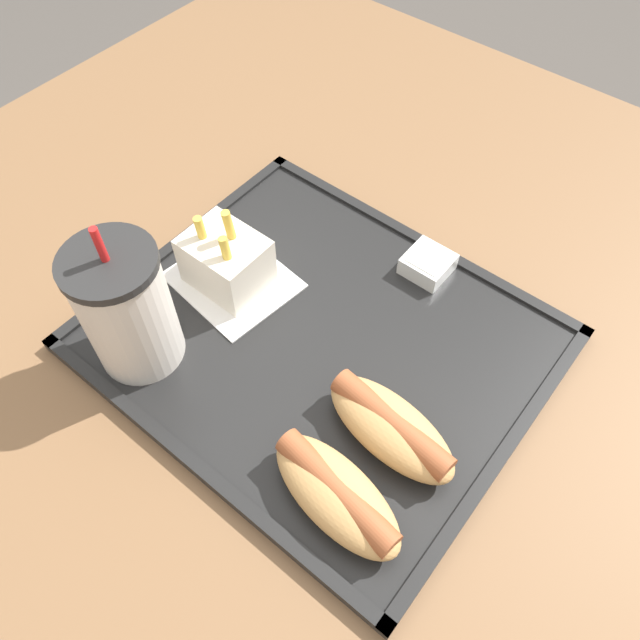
{
  "coord_description": "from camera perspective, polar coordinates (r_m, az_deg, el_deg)",
  "views": [
    {
      "loc": [
        -0.26,
        0.27,
        1.28
      ],
      "look_at": [
        -0.04,
        0.01,
        0.8
      ],
      "focal_mm": 35.0,
      "sensor_mm": 36.0,
      "label": 1
    }
  ],
  "objects": [
    {
      "name": "fries_carton",
      "position": [
        0.64,
        -8.57,
        5.34
      ],
      "size": [
        0.08,
        0.06,
        0.09
      ],
      "color": "silver",
      "rests_on": "food_tray"
    },
    {
      "name": "paper_napkin",
      "position": [
        0.66,
        -7.94,
        3.62
      ],
      "size": [
        0.13,
        0.12,
        0.0
      ],
      "color": "white",
      "rests_on": "food_tray"
    },
    {
      "name": "dining_table",
      "position": [
        0.97,
        -1.61,
        -13.07
      ],
      "size": [
        1.08,
        1.13,
        0.76
      ],
      "color": "brown",
      "rests_on": "ground_plane"
    },
    {
      "name": "hot_dog_far",
      "position": [
        0.52,
        1.51,
        -15.6
      ],
      "size": [
        0.14,
        0.07,
        0.04
      ],
      "color": "tan",
      "rests_on": "food_tray"
    },
    {
      "name": "hot_dog_near",
      "position": [
        0.55,
        6.49,
        -9.7
      ],
      "size": [
        0.14,
        0.07,
        0.04
      ],
      "color": "tan",
      "rests_on": "food_tray"
    },
    {
      "name": "sauce_cup_mayo",
      "position": [
        0.67,
        9.83,
        5.12
      ],
      "size": [
        0.05,
        0.05,
        0.02
      ],
      "color": "silver",
      "rests_on": "food_tray"
    },
    {
      "name": "food_tray",
      "position": [
        0.62,
        0.0,
        -1.87
      ],
      "size": [
        0.41,
        0.35,
        0.01
      ],
      "color": "black",
      "rests_on": "dining_table"
    },
    {
      "name": "ground_plane",
      "position": [
        1.33,
        -1.22,
        -19.36
      ],
      "size": [
        8.0,
        8.0,
        0.0
      ],
      "primitive_type": "plane",
      "color": "#4C4742"
    },
    {
      "name": "soda_cup",
      "position": [
        0.58,
        -17.27,
        0.98
      ],
      "size": [
        0.08,
        0.08,
        0.17
      ],
      "color": "silver",
      "rests_on": "food_tray"
    }
  ]
}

